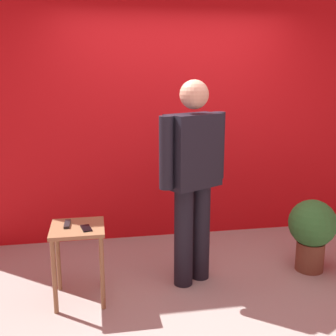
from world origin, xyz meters
name	(u,v)px	position (x,y,z in m)	size (l,w,h in m)	color
ground_plane	(206,301)	(0.00, 0.00, 0.00)	(12.00, 12.00, 0.00)	#9E9991
back_wall_red	(172,92)	(0.00, 1.53, 1.63)	(5.12, 0.12, 3.25)	red
standing_person	(193,173)	(-0.04, 0.36, 0.99)	(0.67, 0.43, 1.78)	black
side_table	(78,242)	(-1.02, 0.22, 0.50)	(0.42, 0.42, 0.63)	olive
cell_phone	(86,228)	(-0.94, 0.15, 0.64)	(0.07, 0.14, 0.01)	black
tv_remote	(67,224)	(-1.10, 0.26, 0.64)	(0.04, 0.17, 0.02)	black
potted_plant	(312,229)	(1.11, 0.37, 0.41)	(0.44, 0.44, 0.69)	brown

